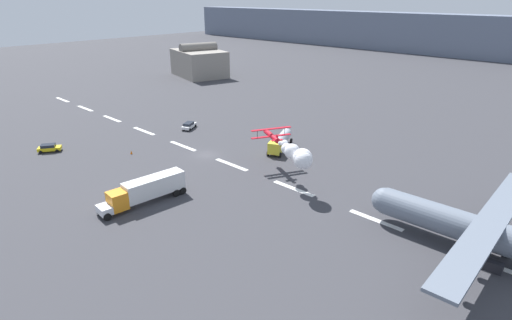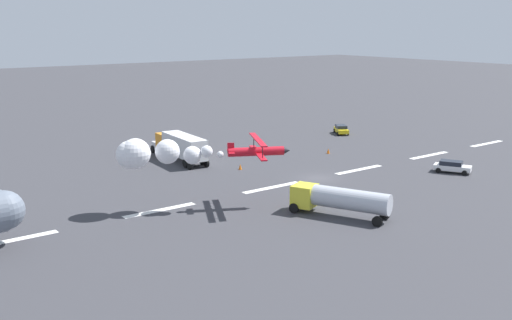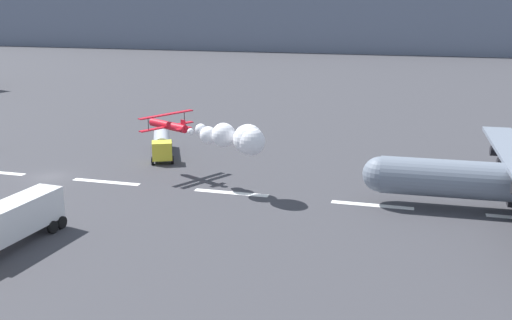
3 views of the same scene
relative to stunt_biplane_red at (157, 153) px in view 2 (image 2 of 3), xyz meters
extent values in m
plane|color=#38383D|center=(-21.93, -0.09, -5.97)|extent=(440.00, 440.00, 0.00)
cube|color=white|center=(-58.23, -0.09, -5.97)|extent=(8.00, 0.90, 0.01)
cube|color=white|center=(-43.71, -0.09, -5.97)|extent=(8.00, 0.90, 0.01)
cube|color=white|center=(-29.19, -0.09, -5.97)|extent=(8.00, 0.90, 0.01)
cube|color=white|center=(-14.67, -0.09, -5.97)|extent=(8.00, 0.90, 0.01)
cube|color=white|center=(-0.15, -0.09, -5.97)|extent=(8.00, 0.90, 0.01)
cube|color=white|center=(14.37, -0.09, -5.97)|extent=(8.00, 0.90, 0.01)
sphere|color=slate|center=(14.94, 0.60, -2.95)|extent=(3.46, 3.46, 3.46)
cylinder|color=red|center=(-8.99, 4.46, -0.20)|extent=(5.56, 3.46, 0.92)
cube|color=red|center=(-9.17, 4.55, -0.35)|extent=(3.96, 6.89, 0.12)
cube|color=red|center=(-9.17, 4.55, 1.04)|extent=(3.96, 6.89, 0.12)
cylinder|color=black|center=(-10.36, 2.24, 0.34)|extent=(0.08, 0.08, 1.39)
cylinder|color=black|center=(-7.98, 6.86, 0.34)|extent=(0.08, 0.08, 1.39)
cube|color=red|center=(-6.68, 3.27, 0.25)|extent=(0.67, 0.41, 1.10)
cube|color=red|center=(-6.68, 3.27, -0.15)|extent=(1.45, 2.05, 0.08)
cone|color=black|center=(-11.87, 5.94, -0.20)|extent=(0.98, 1.01, 0.78)
sphere|color=white|center=(-5.66, 2.86, -0.36)|extent=(0.70, 0.70, 0.70)
sphere|color=white|center=(-4.30, 2.43, 0.05)|extent=(1.23, 1.23, 1.23)
sphere|color=white|center=(-3.14, 1.57, -0.33)|extent=(1.84, 1.84, 1.84)
sphere|color=white|center=(-1.01, 0.30, 0.10)|extent=(2.48, 2.48, 2.48)
sphere|color=white|center=(1.93, -0.84, 0.07)|extent=(3.03, 3.03, 3.03)
sphere|color=white|center=(2.33, -1.19, -0.04)|extent=(2.81, 2.81, 2.81)
cube|color=silver|center=(-13.79, -25.37, -4.87)|extent=(2.62, 1.80, 1.10)
cube|color=orange|center=(-13.62, -23.37, -4.12)|extent=(2.69, 2.60, 2.60)
cube|color=silver|center=(-13.14, -17.48, -3.67)|extent=(3.26, 9.59, 2.80)
cylinder|color=black|center=(-12.56, -25.67, -5.42)|extent=(0.44, 1.12, 1.10)
cylinder|color=black|center=(-11.66, -14.69, -5.42)|extent=(0.44, 1.12, 1.10)
cylinder|color=black|center=(-11.56, -13.49, -5.42)|extent=(0.44, 1.12, 1.10)
cylinder|color=black|center=(-15.05, -25.46, -5.42)|extent=(0.44, 1.12, 1.10)
cylinder|color=black|center=(-14.15, -14.48, -5.42)|extent=(0.44, 1.12, 1.10)
cylinder|color=black|center=(-14.05, -13.29, -5.42)|extent=(0.44, 1.12, 1.10)
cube|color=yellow|center=(-11.86, 8.82, -4.37)|extent=(3.09, 3.00, 2.20)
cylinder|color=#B7BCC6|center=(-13.90, 13.33, -4.12)|extent=(5.09, 7.88, 2.10)
cylinder|color=black|center=(-10.52, 8.77, -5.47)|extent=(0.70, 1.04, 1.00)
cylinder|color=black|center=(-14.07, 16.61, -5.47)|extent=(0.70, 1.04, 1.00)
cylinder|color=black|center=(-12.70, 7.78, -5.47)|extent=(0.70, 1.04, 1.00)
cylinder|color=black|center=(-16.26, 15.61, -5.47)|extent=(0.70, 1.04, 1.00)
cube|color=yellow|center=(-45.85, -20.19, -5.33)|extent=(3.82, 4.56, 0.65)
cube|color=#1E232D|center=(-45.96, -20.35, -4.73)|extent=(2.78, 3.05, 0.55)
cylinder|color=black|center=(-45.80, -18.44, -5.65)|extent=(0.53, 0.66, 0.64)
cylinder|color=black|center=(-47.41, -20.96, -5.65)|extent=(0.53, 0.66, 0.64)
cylinder|color=black|center=(-44.28, -19.41, -5.65)|extent=(0.53, 0.66, 0.64)
cylinder|color=black|center=(-45.90, -21.93, -5.65)|extent=(0.53, 0.66, 0.64)
cube|color=white|center=(-37.59, 8.14, -5.33)|extent=(3.68, 4.85, 0.65)
cube|color=#1E232D|center=(-37.50, 7.96, -4.73)|extent=(2.72, 3.18, 0.55)
cylinder|color=black|center=(-39.12, 9.13, -5.65)|extent=(0.49, 0.67, 0.64)
cylinder|color=black|center=(-37.66, 6.31, -5.65)|extent=(0.49, 0.67, 0.64)
cylinder|color=black|center=(-37.52, 9.96, -5.65)|extent=(0.49, 0.67, 0.64)
cylinder|color=black|center=(-36.06, 7.14, -5.65)|extent=(0.49, 0.67, 0.64)
cone|color=orange|center=(-32.90, -9.79, -5.60)|extent=(0.44, 0.44, 0.75)
cone|color=orange|center=(-16.83, -9.46, -5.60)|extent=(0.44, 0.44, 0.75)
camera|label=1|loc=(36.33, -47.62, 23.16)|focal=28.85mm
camera|label=2|loc=(26.82, 52.30, 12.51)|focal=41.86mm
camera|label=3|loc=(17.93, -56.33, 13.58)|focal=41.76mm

